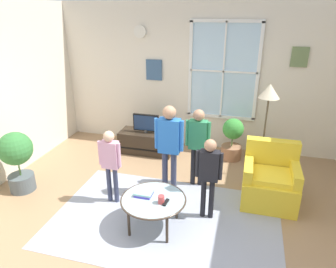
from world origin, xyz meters
name	(u,v)px	position (x,y,z in m)	size (l,w,h in m)	color
ground_plane	(157,224)	(0.00, 0.00, -0.01)	(6.04, 5.87, 0.02)	#9E7A56
back_wall	(197,78)	(0.02, 2.69, 1.40)	(5.44, 0.17, 2.78)	beige
area_rug	(166,219)	(0.10, 0.11, 0.00)	(3.02, 1.97, 0.01)	#999EAD
tv_stand	(147,142)	(-0.83, 2.04, 0.21)	(1.03, 0.47, 0.42)	#2D2319
television	(146,123)	(-0.83, 2.03, 0.61)	(0.50, 0.08, 0.36)	#4C4C4C
armchair	(270,181)	(1.44, 0.94, 0.33)	(0.76, 0.74, 0.87)	yellow
coffee_table	(153,200)	(-0.01, -0.07, 0.41)	(0.84, 0.84, 0.43)	#99B2B7
book_stack	(144,193)	(-0.16, -0.02, 0.46)	(0.22, 0.19, 0.05)	#493EC6
cup	(161,199)	(0.11, -0.14, 0.48)	(0.08, 0.08, 0.10)	#BF3F3F
remote_near_books	(166,202)	(0.16, -0.12, 0.44)	(0.04, 0.14, 0.02)	black
person_blue_shirt	(169,141)	(-0.02, 0.72, 0.89)	(0.43, 0.19, 1.42)	#333851
person_green_shirt	(198,139)	(0.33, 1.10, 0.80)	(0.38, 0.17, 1.27)	black
person_black_shirt	(209,170)	(0.62, 0.31, 0.72)	(0.35, 0.16, 1.15)	black
person_pink_shirt	(110,159)	(-0.76, 0.32, 0.70)	(0.34, 0.15, 1.12)	#333851
potted_plant_by_window	(232,138)	(0.81, 2.19, 0.42)	(0.39, 0.39, 0.79)	#9E6B4C
potted_plant_corner	(17,157)	(-2.27, 0.23, 0.58)	(0.50, 0.50, 0.96)	#4C565B
floor_lamp	(268,101)	(1.32, 1.68, 1.32)	(0.32, 0.32, 1.58)	black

